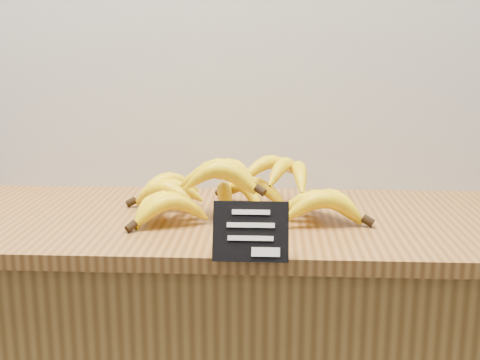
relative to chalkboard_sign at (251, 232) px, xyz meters
name	(u,v)px	position (x,y,z in m)	size (l,w,h in m)	color
counter_top	(241,222)	(-0.03, 0.27, -0.06)	(1.30, 0.54, 0.03)	olive
chalkboard_sign	(251,232)	(0.00, 0.00, 0.00)	(0.13, 0.01, 0.10)	black
banana_pile	(239,193)	(-0.04, 0.28, 0.00)	(0.54, 0.34, 0.12)	yellow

